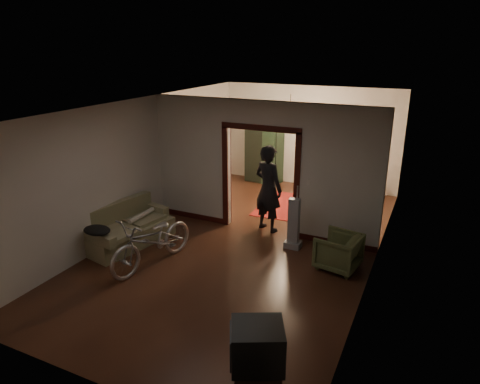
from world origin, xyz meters
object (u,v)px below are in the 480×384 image
Objects in this scene: locker at (264,148)px; armchair at (338,251)px; sofa at (129,225)px; bicycle at (153,241)px; desk at (345,182)px; person at (268,189)px.

armchair is at bearing -41.55° from locker.
sofa is 5.18m from locker.
bicycle is 0.94× the size of locker.
desk is (2.34, 5.40, -0.14)m from bicycle.
desk is (-0.74, 4.07, 0.02)m from armchair.
bicycle is 5.89m from desk.
locker is at bearing -133.59° from armchair.
locker is at bearing -47.17° from person.
locker is (0.88, 5.07, 0.59)m from sofa.
desk reaches higher than armchair.
bicycle reaches higher than sofa.
sofa is at bearing 162.74° from bicycle.
person is 0.94× the size of locker.
bicycle is 5.62m from locker.
desk is (1.04, 3.02, -0.59)m from person.
bicycle is at bearing -56.90° from armchair.
bicycle is 3.35m from armchair.
person is at bearing 72.53° from bicycle.
person reaches higher than armchair.
person reaches higher than bicycle.
sofa is 4.13m from armchair.
armchair is (3.08, 1.33, -0.16)m from bicycle.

